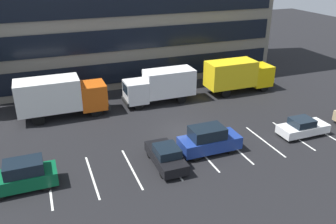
{
  "coord_description": "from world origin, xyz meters",
  "views": [
    {
      "loc": [
        -10.77,
        -24.56,
        13.82
      ],
      "look_at": [
        -0.78,
        1.46,
        1.4
      ],
      "focal_mm": 37.55,
      "sensor_mm": 36.0,
      "label": 1
    }
  ],
  "objects_px": {
    "suv_navy": "(209,140)",
    "suv_forest": "(22,176)",
    "box_truck_yellow_all": "(238,74)",
    "box_truck_white": "(161,85)",
    "sedan_white": "(303,127)",
    "sedan_black": "(166,156)",
    "box_truck_orange": "(60,96)"
  },
  "relations": [
    {
      "from": "suv_navy",
      "to": "suv_forest",
      "type": "distance_m",
      "value": 13.27
    },
    {
      "from": "box_truck_yellow_all",
      "to": "box_truck_white",
      "type": "relative_size",
      "value": 1.06
    },
    {
      "from": "suv_forest",
      "to": "sedan_white",
      "type": "distance_m",
      "value": 21.89
    },
    {
      "from": "sedan_black",
      "to": "sedan_white",
      "type": "height_order",
      "value": "sedan_black"
    },
    {
      "from": "suv_navy",
      "to": "sedan_black",
      "type": "xyz_separation_m",
      "value": [
        -3.7,
        -0.59,
        -0.28
      ]
    },
    {
      "from": "box_truck_orange",
      "to": "suv_forest",
      "type": "xyz_separation_m",
      "value": [
        -3.46,
        -10.58,
        -1.17
      ]
    },
    {
      "from": "box_truck_orange",
      "to": "sedan_black",
      "type": "xyz_separation_m",
      "value": [
        6.11,
        -11.29,
        -1.38
      ]
    },
    {
      "from": "suv_navy",
      "to": "suv_forest",
      "type": "relative_size",
      "value": 1.07
    },
    {
      "from": "suv_forest",
      "to": "sedan_white",
      "type": "xyz_separation_m",
      "value": [
        21.89,
        -0.47,
        -0.23
      ]
    },
    {
      "from": "suv_navy",
      "to": "sedan_black",
      "type": "distance_m",
      "value": 3.76
    },
    {
      "from": "suv_navy",
      "to": "box_truck_yellow_all",
      "type": "bearing_deg",
      "value": 49.78
    },
    {
      "from": "box_truck_yellow_all",
      "to": "suv_navy",
      "type": "xyz_separation_m",
      "value": [
        -8.96,
        -10.6,
        -0.98
      ]
    },
    {
      "from": "box_truck_white",
      "to": "sedan_white",
      "type": "bearing_deg",
      "value": -52.01
    },
    {
      "from": "box_truck_yellow_all",
      "to": "box_truck_orange",
      "type": "height_order",
      "value": "box_truck_orange"
    },
    {
      "from": "sedan_white",
      "to": "suv_forest",
      "type": "bearing_deg",
      "value": 178.78
    },
    {
      "from": "box_truck_orange",
      "to": "sedan_white",
      "type": "distance_m",
      "value": 21.53
    },
    {
      "from": "sedan_black",
      "to": "box_truck_orange",
      "type": "bearing_deg",
      "value": 118.4
    },
    {
      "from": "box_truck_white",
      "to": "sedan_black",
      "type": "relative_size",
      "value": 1.66
    },
    {
      "from": "box_truck_yellow_all",
      "to": "suv_forest",
      "type": "relative_size",
      "value": 1.76
    },
    {
      "from": "suv_forest",
      "to": "sedan_white",
      "type": "height_order",
      "value": "suv_forest"
    },
    {
      "from": "box_truck_yellow_all",
      "to": "sedan_white",
      "type": "height_order",
      "value": "box_truck_yellow_all"
    },
    {
      "from": "box_truck_yellow_all",
      "to": "sedan_black",
      "type": "bearing_deg",
      "value": -138.54
    },
    {
      "from": "sedan_white",
      "to": "box_truck_orange",
      "type": "bearing_deg",
      "value": 149.05
    },
    {
      "from": "box_truck_orange",
      "to": "suv_navy",
      "type": "height_order",
      "value": "box_truck_orange"
    },
    {
      "from": "box_truck_yellow_all",
      "to": "box_truck_orange",
      "type": "bearing_deg",
      "value": 179.69
    },
    {
      "from": "suv_forest",
      "to": "sedan_black",
      "type": "height_order",
      "value": "suv_forest"
    },
    {
      "from": "box_truck_yellow_all",
      "to": "box_truck_orange",
      "type": "xyz_separation_m",
      "value": [
        -18.77,
        0.1,
        0.11
      ]
    },
    {
      "from": "suv_forest",
      "to": "suv_navy",
      "type": "bearing_deg",
      "value": -0.52
    },
    {
      "from": "box_truck_yellow_all",
      "to": "suv_navy",
      "type": "bearing_deg",
      "value": -130.22
    },
    {
      "from": "box_truck_yellow_all",
      "to": "suv_forest",
      "type": "bearing_deg",
      "value": -154.77
    },
    {
      "from": "box_truck_yellow_all",
      "to": "sedan_black",
      "type": "relative_size",
      "value": 1.75
    },
    {
      "from": "sedan_white",
      "to": "box_truck_white",
      "type": "bearing_deg",
      "value": 127.99
    }
  ]
}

